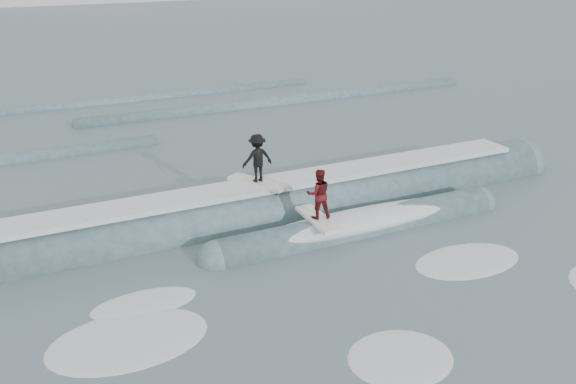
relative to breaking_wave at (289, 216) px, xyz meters
name	(u,v)px	position (x,y,z in m)	size (l,w,h in m)	color
ground	(355,282)	(-0.33, -4.41, -0.04)	(160.00, 160.00, 0.00)	#3E565A
breaking_wave	(289,216)	(0.00, 0.00, 0.00)	(22.41, 3.81, 2.07)	#3C5865
surfer_black	(257,161)	(-0.87, 0.41, 1.80)	(1.45, 2.02, 1.57)	silver
surfer_red	(318,198)	(0.03, -1.79, 1.24)	(0.82, 2.02, 1.55)	white
whitewater	(399,299)	(0.19, -5.57, -0.04)	(14.71, 6.13, 0.10)	white
far_swells	(135,122)	(-1.61, 13.24, -0.04)	(41.20, 8.65, 0.80)	#3C5865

